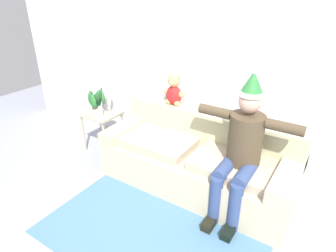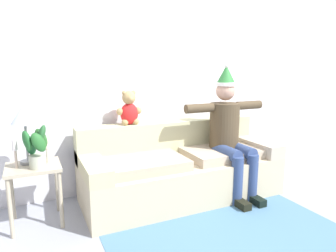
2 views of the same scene
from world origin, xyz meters
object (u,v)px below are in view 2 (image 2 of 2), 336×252
object	(u,v)px
candle_tall	(15,150)
potted_plant	(36,147)
teddy_bear	(129,109)
table_lamp	(24,117)
person_seated	(229,129)
candle_short	(47,147)
couch	(180,168)
side_table	(34,176)

from	to	relation	value
candle_tall	potted_plant	bearing A→B (deg)	-23.77
teddy_bear	table_lamp	xyz separation A→B (m)	(-1.05, -0.19, 0.01)
table_lamp	potted_plant	bearing A→B (deg)	-67.16
person_seated	candle_short	size ratio (longest dim) A/B	6.33
potted_plant	candle_tall	size ratio (longest dim) A/B	1.50
couch	candle_short	world-z (taller)	couch
couch	potted_plant	distance (m)	1.54
table_lamp	candle_tall	bearing A→B (deg)	-131.77
table_lamp	candle_tall	xyz separation A→B (m)	(-0.09, -0.11, -0.27)
table_lamp	couch	bearing A→B (deg)	-2.88
person_seated	table_lamp	world-z (taller)	person_seated
side_table	table_lamp	world-z (taller)	table_lamp
person_seated	side_table	size ratio (longest dim) A/B	2.64
side_table	candle_tall	world-z (taller)	candle_tall
couch	candle_tall	bearing A→B (deg)	-179.01
side_table	potted_plant	distance (m)	0.32
table_lamp	candle_short	bearing A→B (deg)	-15.48
person_seated	teddy_bear	bearing A→B (deg)	157.56
couch	person_seated	size ratio (longest dim) A/B	1.46
teddy_bear	candle_short	xyz separation A→B (m)	(-0.88, -0.23, -0.27)
couch	candle_tall	world-z (taller)	candle_tall
side_table	potted_plant	world-z (taller)	potted_plant
teddy_bear	potted_plant	size ratio (longest dim) A/B	0.97
candle_short	candle_tall	bearing A→B (deg)	-167.10
candle_tall	candle_short	xyz separation A→B (m)	(0.26, 0.06, -0.02)
side_table	candle_short	xyz separation A→B (m)	(0.13, 0.04, 0.26)
teddy_bear	candle_short	world-z (taller)	teddy_bear
potted_plant	side_table	bearing A→B (deg)	112.99
teddy_bear	side_table	size ratio (longest dim) A/B	0.67
candle_tall	side_table	bearing A→B (deg)	8.68
person_seated	table_lamp	size ratio (longest dim) A/B	2.71
candle_tall	couch	bearing A→B (deg)	0.99
teddy_bear	potted_plant	bearing A→B (deg)	-159.25
side_table	candle_tall	bearing A→B (deg)	-171.32
candle_tall	candle_short	size ratio (longest dim) A/B	1.11
teddy_bear	candle_tall	xyz separation A→B (m)	(-1.14, -0.29, -0.25)
potted_plant	teddy_bear	bearing A→B (deg)	20.75
teddy_bear	candle_tall	distance (m)	1.21
candle_tall	table_lamp	bearing A→B (deg)	48.23
table_lamp	potted_plant	xyz separation A→B (m)	(0.08, -0.18, -0.24)
couch	table_lamp	xyz separation A→B (m)	(-1.55, 0.08, 0.68)
person_seated	table_lamp	bearing A→B (deg)	173.37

